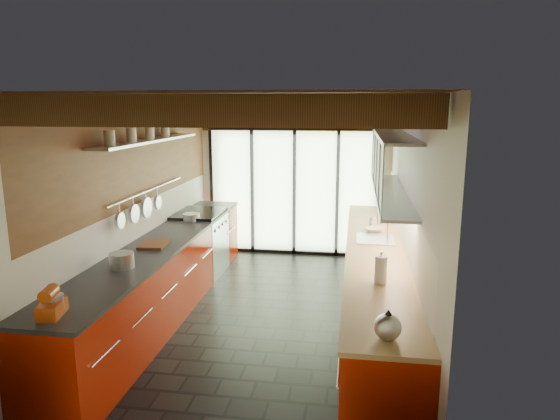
% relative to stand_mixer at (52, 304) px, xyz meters
% --- Properties ---
extents(ground, '(5.50, 5.50, 0.00)m').
position_rel_stand_mixer_xyz_m(ground, '(1.27, 2.24, -1.02)').
color(ground, black).
rests_on(ground, ground).
extents(room_shell, '(5.50, 5.50, 5.50)m').
position_rel_stand_mixer_xyz_m(room_shell, '(1.27, 2.24, 0.64)').
color(room_shell, silver).
rests_on(room_shell, ground).
extents(ceiling_beams, '(3.14, 5.06, 4.90)m').
position_rel_stand_mixer_xyz_m(ceiling_beams, '(1.27, 2.62, 1.45)').
color(ceiling_beams, '#593316').
rests_on(ceiling_beams, ground).
extents(glass_door, '(2.95, 0.10, 2.90)m').
position_rel_stand_mixer_xyz_m(glass_door, '(1.27, 4.94, 0.64)').
color(glass_door, '#C6EAAD').
rests_on(glass_door, ground).
extents(left_counter, '(0.68, 5.00, 0.92)m').
position_rel_stand_mixer_xyz_m(left_counter, '(-0.01, 2.24, -0.56)').
color(left_counter, '#9F1802').
rests_on(left_counter, ground).
extents(range_stove, '(0.66, 0.90, 0.97)m').
position_rel_stand_mixer_xyz_m(range_stove, '(-0.01, 3.69, -0.55)').
color(range_stove, silver).
rests_on(range_stove, ground).
extents(right_counter, '(0.68, 5.00, 0.92)m').
position_rel_stand_mixer_xyz_m(right_counter, '(2.54, 2.24, -0.56)').
color(right_counter, '#9F1802').
rests_on(right_counter, ground).
extents(sink_assembly, '(0.45, 0.52, 0.43)m').
position_rel_stand_mixer_xyz_m(sink_assembly, '(2.56, 2.64, -0.06)').
color(sink_assembly, silver).
rests_on(sink_assembly, right_counter).
extents(upper_cabinets_right, '(0.34, 3.00, 3.00)m').
position_rel_stand_mixer_xyz_m(upper_cabinets_right, '(2.70, 2.54, 0.83)').
color(upper_cabinets_right, silver).
rests_on(upper_cabinets_right, ground).
extents(left_wall_fixtures, '(0.28, 2.60, 0.96)m').
position_rel_stand_mixer_xyz_m(left_wall_fixtures, '(-0.20, 2.39, 0.86)').
color(left_wall_fixtures, silver).
rests_on(left_wall_fixtures, ground).
extents(stand_mixer, '(0.21, 0.29, 0.24)m').
position_rel_stand_mixer_xyz_m(stand_mixer, '(0.00, 0.00, 0.00)').
color(stand_mixer, '#B53D0E').
rests_on(stand_mixer, left_counter).
extents(pot_large, '(0.28, 0.28, 0.15)m').
position_rel_stand_mixer_xyz_m(pot_large, '(-0.00, 1.17, -0.02)').
color(pot_large, silver).
rests_on(pot_large, left_counter).
extents(pot_small, '(0.32, 0.32, 0.09)m').
position_rel_stand_mixer_xyz_m(pot_small, '(-0.00, 3.32, -0.05)').
color(pot_small, silver).
rests_on(pot_small, left_counter).
extents(cutting_board, '(0.32, 0.42, 0.03)m').
position_rel_stand_mixer_xyz_m(cutting_board, '(-0.00, 1.98, -0.08)').
color(cutting_board, brown).
rests_on(cutting_board, left_counter).
extents(kettle, '(0.23, 0.26, 0.23)m').
position_rel_stand_mixer_xyz_m(kettle, '(2.54, -0.01, 0.00)').
color(kettle, silver).
rests_on(kettle, right_counter).
extents(paper_towel, '(0.14, 0.14, 0.30)m').
position_rel_stand_mixer_xyz_m(paper_towel, '(2.54, 1.11, 0.03)').
color(paper_towel, white).
rests_on(paper_towel, right_counter).
extents(soap_bottle, '(0.10, 0.10, 0.17)m').
position_rel_stand_mixer_xyz_m(soap_bottle, '(2.54, 3.37, -0.01)').
color(soap_bottle, silver).
rests_on(soap_bottle, right_counter).
extents(bowl, '(0.23, 0.23, 0.06)m').
position_rel_stand_mixer_xyz_m(bowl, '(2.54, 3.02, -0.07)').
color(bowl, silver).
rests_on(bowl, right_counter).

